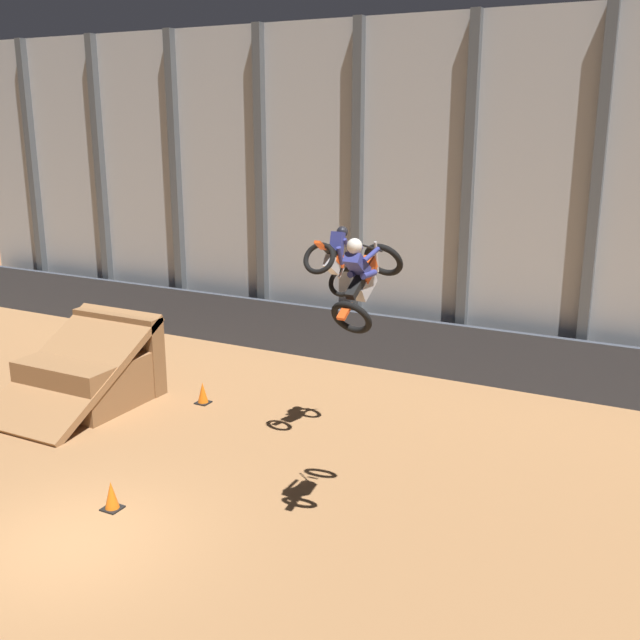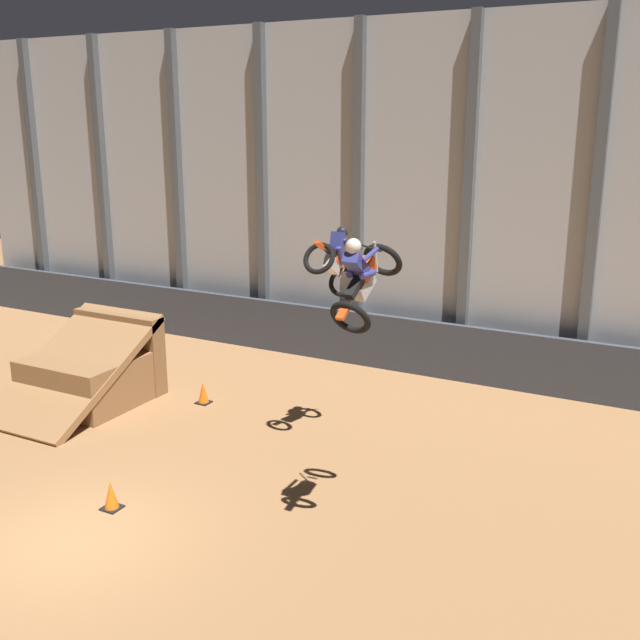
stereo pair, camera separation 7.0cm
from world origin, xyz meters
name	(u,v)px [view 1 (the left image)]	position (x,y,z in m)	size (l,w,h in m)	color
ground_plane	(73,542)	(0.00, 0.00, 0.00)	(60.00, 60.00, 0.00)	#996B42
arena_back_wall	(359,196)	(0.00, 12.16, 5.06)	(32.00, 0.40, 10.12)	#ADB2B7
lower_barrier	(348,337)	(0.00, 11.45, 0.83)	(31.36, 0.20, 1.66)	#383D47
dirt_ramp	(94,371)	(-4.68, 5.48, 0.80)	(2.81, 4.11, 2.34)	olive
rider_bike_left_air	(334,261)	(2.18, 6.08, 4.29)	(0.74, 1.68, 1.68)	black
rider_bike_right_air	(364,279)	(4.40, 2.76, 4.73)	(0.82, 1.83, 1.70)	black
traffic_cone_near_ramp	(112,496)	(-0.18, 1.21, 0.28)	(0.36, 0.36, 0.58)	black
traffic_cone_arena_edge	(203,393)	(-1.94, 6.58, 0.28)	(0.36, 0.36, 0.58)	black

